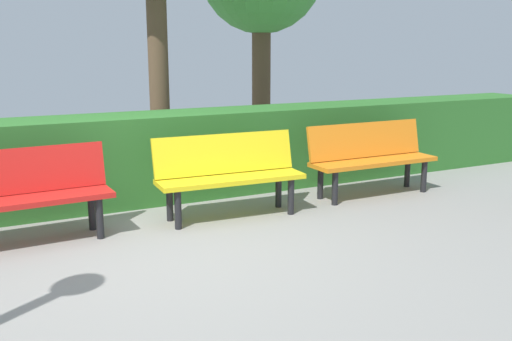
# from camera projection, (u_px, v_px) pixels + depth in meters

# --- Properties ---
(ground_plane) EXTENTS (16.00, 16.00, 0.00)m
(ground_plane) POSITION_uv_depth(u_px,v_px,m) (160.00, 250.00, 5.03)
(ground_plane) COLOR gray
(bench_orange) EXTENTS (1.62, 0.47, 0.86)m
(bench_orange) POSITION_uv_depth(u_px,v_px,m) (371.00, 155.00, 6.84)
(bench_orange) COLOR orange
(bench_orange) RESTS_ON ground_plane
(bench_yellow) EXTENTS (1.57, 0.54, 0.86)m
(bench_yellow) POSITION_uv_depth(u_px,v_px,m) (229.00, 171.00, 5.96)
(bench_yellow) COLOR yellow
(bench_yellow) RESTS_ON ground_plane
(bench_red) EXTENTS (1.62, 0.53, 0.86)m
(bench_red) POSITION_uv_depth(u_px,v_px,m) (19.00, 192.00, 5.11)
(bench_red) COLOR red
(bench_red) RESTS_ON ground_plane
(hedge_row) EXTENTS (11.11, 0.78, 1.00)m
(hedge_row) POSITION_uv_depth(u_px,v_px,m) (188.00, 154.00, 6.82)
(hedge_row) COLOR #2D6B28
(hedge_row) RESTS_ON ground_plane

